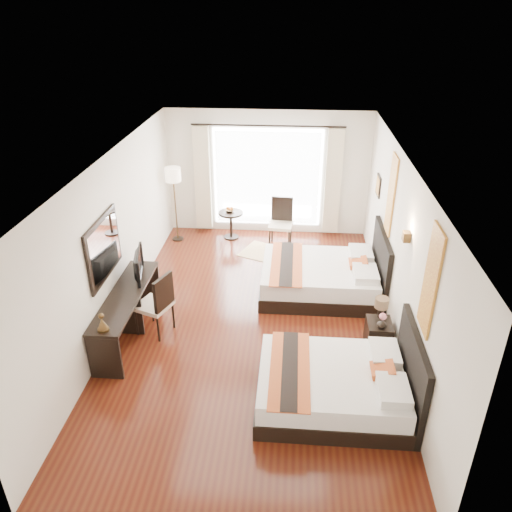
# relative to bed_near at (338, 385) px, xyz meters

# --- Properties ---
(floor) EXTENTS (4.50, 7.50, 0.01)m
(floor) POSITION_rel_bed_near_xyz_m (-1.28, 1.78, -0.30)
(floor) COLOR #3E130B
(floor) RESTS_ON ground
(ceiling) EXTENTS (4.50, 7.50, 0.02)m
(ceiling) POSITION_rel_bed_near_xyz_m (-1.28, 1.78, 2.49)
(ceiling) COLOR white
(ceiling) RESTS_ON wall_headboard
(wall_headboard) EXTENTS (0.01, 7.50, 2.80)m
(wall_headboard) POSITION_rel_bed_near_xyz_m (0.96, 1.78, 1.10)
(wall_headboard) COLOR silver
(wall_headboard) RESTS_ON floor
(wall_desk) EXTENTS (0.01, 7.50, 2.80)m
(wall_desk) POSITION_rel_bed_near_xyz_m (-3.53, 1.78, 1.10)
(wall_desk) COLOR silver
(wall_desk) RESTS_ON floor
(wall_window) EXTENTS (4.50, 0.01, 2.80)m
(wall_window) POSITION_rel_bed_near_xyz_m (-1.28, 5.53, 1.10)
(wall_window) COLOR silver
(wall_window) RESTS_ON floor
(wall_entry) EXTENTS (4.50, 0.01, 2.80)m
(wall_entry) POSITION_rel_bed_near_xyz_m (-1.28, -1.96, 1.10)
(wall_entry) COLOR silver
(wall_entry) RESTS_ON floor
(window_glass) EXTENTS (2.40, 0.02, 2.20)m
(window_glass) POSITION_rel_bed_near_xyz_m (-1.28, 5.51, 1.00)
(window_glass) COLOR white
(window_glass) RESTS_ON wall_window
(sheer_curtain) EXTENTS (2.30, 0.02, 2.10)m
(sheer_curtain) POSITION_rel_bed_near_xyz_m (-1.28, 5.45, 1.00)
(sheer_curtain) COLOR white
(sheer_curtain) RESTS_ON wall_window
(drape_left) EXTENTS (0.35, 0.14, 2.35)m
(drape_left) POSITION_rel_bed_near_xyz_m (-2.73, 5.41, 0.98)
(drape_left) COLOR beige
(drape_left) RESTS_ON floor
(drape_right) EXTENTS (0.35, 0.14, 2.35)m
(drape_right) POSITION_rel_bed_near_xyz_m (0.17, 5.41, 0.98)
(drape_right) COLOR beige
(drape_right) RESTS_ON floor
(art_panel_near) EXTENTS (0.03, 0.50, 1.35)m
(art_panel_near) POSITION_rel_bed_near_xyz_m (0.95, 0.00, 1.65)
(art_panel_near) COLOR maroon
(art_panel_near) RESTS_ON wall_headboard
(art_panel_far) EXTENTS (0.03, 0.50, 1.35)m
(art_panel_far) POSITION_rel_bed_near_xyz_m (0.95, 2.87, 1.65)
(art_panel_far) COLOR maroon
(art_panel_far) RESTS_ON wall_headboard
(wall_sconce) EXTENTS (0.10, 0.14, 0.14)m
(wall_sconce) POSITION_rel_bed_near_xyz_m (0.91, 1.28, 1.62)
(wall_sconce) COLOR #483419
(wall_sconce) RESTS_ON wall_headboard
(mirror_frame) EXTENTS (0.04, 1.25, 0.95)m
(mirror_frame) POSITION_rel_bed_near_xyz_m (-3.50, 1.31, 1.25)
(mirror_frame) COLOR black
(mirror_frame) RESTS_ON wall_desk
(mirror_glass) EXTENTS (0.01, 1.12, 0.82)m
(mirror_glass) POSITION_rel_bed_near_xyz_m (-3.48, 1.31, 1.25)
(mirror_glass) COLOR white
(mirror_glass) RESTS_ON mirror_frame
(bed_near) EXTENTS (2.04, 1.59, 1.15)m
(bed_near) POSITION_rel_bed_near_xyz_m (0.00, 0.00, 0.00)
(bed_near) COLOR black
(bed_near) RESTS_ON floor
(bed_far) EXTENTS (2.19, 1.71, 1.23)m
(bed_far) POSITION_rel_bed_near_xyz_m (-0.07, 2.87, 0.02)
(bed_far) COLOR black
(bed_far) RESTS_ON floor
(nightstand) EXTENTS (0.38, 0.47, 0.45)m
(nightstand) POSITION_rel_bed_near_xyz_m (0.71, 1.28, -0.07)
(nightstand) COLOR black
(nightstand) RESTS_ON floor
(table_lamp) EXTENTS (0.21, 0.21, 0.34)m
(table_lamp) POSITION_rel_bed_near_xyz_m (0.71, 1.37, 0.43)
(table_lamp) COLOR black
(table_lamp) RESTS_ON nightstand
(vase) EXTENTS (0.15, 0.15, 0.15)m
(vase) POSITION_rel_bed_near_xyz_m (0.71, 1.15, 0.28)
(vase) COLOR black
(vase) RESTS_ON nightstand
(console_desk) EXTENTS (0.50, 2.20, 0.76)m
(console_desk) POSITION_rel_bed_near_xyz_m (-3.27, 1.31, 0.08)
(console_desk) COLOR black
(console_desk) RESTS_ON floor
(television) EXTENTS (0.27, 0.79, 0.46)m
(television) POSITION_rel_bed_near_xyz_m (-3.25, 1.86, 0.68)
(television) COLOR black
(television) RESTS_ON console_desk
(bronze_figurine) EXTENTS (0.18, 0.18, 0.24)m
(bronze_figurine) POSITION_rel_bed_near_xyz_m (-3.27, 0.35, 0.58)
(bronze_figurine) COLOR #483419
(bronze_figurine) RESTS_ON console_desk
(desk_chair) EXTENTS (0.64, 0.64, 1.07)m
(desk_chair) POSITION_rel_bed_near_xyz_m (-2.84, 1.40, 0.03)
(desk_chair) COLOR beige
(desk_chair) RESTS_ON floor
(floor_lamp) EXTENTS (0.34, 0.34, 1.68)m
(floor_lamp) POSITION_rel_bed_near_xyz_m (-3.27, 4.89, 1.12)
(floor_lamp) COLOR black
(floor_lamp) RESTS_ON floor
(side_table) EXTENTS (0.54, 0.54, 0.63)m
(side_table) POSITION_rel_bed_near_xyz_m (-2.07, 5.08, 0.02)
(side_table) COLOR black
(side_table) RESTS_ON floor
(fruit_bowl) EXTENTS (0.23, 0.23, 0.05)m
(fruit_bowl) POSITION_rel_bed_near_xyz_m (-2.10, 5.10, 0.35)
(fruit_bowl) COLOR #49271A
(fruit_bowl) RESTS_ON side_table
(window_chair) EXTENTS (0.54, 0.54, 1.07)m
(window_chair) POSITION_rel_bed_near_xyz_m (-0.94, 4.76, 0.03)
(window_chair) COLOR beige
(window_chair) RESTS_ON floor
(jute_rug) EXTENTS (1.44, 1.23, 0.01)m
(jute_rug) POSITION_rel_bed_near_xyz_m (-1.14, 4.33, -0.29)
(jute_rug) COLOR tan
(jute_rug) RESTS_ON floor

